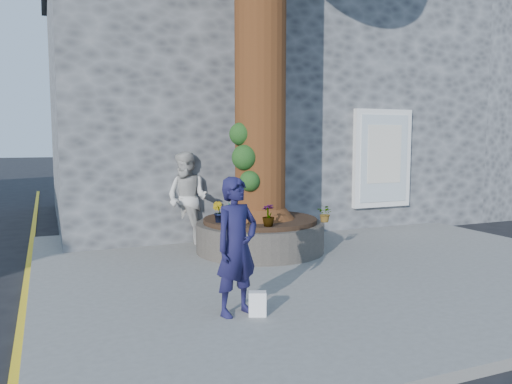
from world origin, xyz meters
name	(u,v)px	position (x,y,z in m)	size (l,w,h in m)	color
ground	(264,294)	(0.00, 0.00, 0.00)	(120.00, 120.00, 0.00)	black
pavement	(322,263)	(1.50, 1.00, 0.06)	(9.00, 8.00, 0.12)	slate
yellow_line	(25,300)	(-3.05, 1.00, 0.00)	(0.10, 30.00, 0.01)	yellow
stone_shop	(243,103)	(2.50, 7.20, 3.16)	(10.30, 8.30, 6.30)	#434548
neighbour_shop	(458,114)	(10.50, 7.20, 3.00)	(6.00, 8.00, 6.00)	#434548
planter	(260,235)	(0.80, 2.00, 0.41)	(2.30, 2.30, 0.60)	black
man	(237,246)	(-0.75, -0.91, 0.91)	(0.58, 0.38, 1.59)	#17153B
woman	(187,198)	(-0.25, 3.07, 1.01)	(0.86, 0.67, 1.78)	beige
shopping_bag	(257,304)	(-0.56, -1.07, 0.26)	(0.20, 0.12, 0.28)	white
plant_a	(232,216)	(-0.05, 1.15, 0.93)	(0.22, 0.15, 0.41)	gray
plant_b	(218,212)	(-0.05, 1.85, 0.90)	(0.19, 0.19, 0.35)	gray
plant_c	(268,215)	(0.58, 1.15, 0.90)	(0.21, 0.21, 0.37)	gray
plant_d	(326,214)	(1.65, 1.15, 0.87)	(0.27, 0.24, 0.30)	gray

